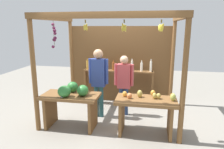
{
  "coord_description": "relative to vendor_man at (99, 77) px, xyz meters",
  "views": [
    {
      "loc": [
        0.85,
        -4.87,
        2.19
      ],
      "look_at": [
        0.0,
        -0.21,
        1.11
      ],
      "focal_mm": 33.44,
      "sensor_mm": 36.0,
      "label": 1
    }
  ],
  "objects": [
    {
      "name": "fruit_counter_right",
      "position": [
        1.17,
        -0.65,
        -0.45
      ],
      "size": [
        1.24,
        0.64,
        0.91
      ],
      "color": "brown",
      "rests_on": "ground"
    },
    {
      "name": "ground_plane",
      "position": [
        0.35,
        0.13,
        -1.02
      ],
      "size": [
        12.0,
        12.0,
        0.0
      ],
      "primitive_type": "plane",
      "color": "gray",
      "rests_on": "ground"
    },
    {
      "name": "vendor_woman",
      "position": [
        0.59,
        0.23,
        -0.12
      ],
      "size": [
        0.48,
        0.21,
        1.51
      ],
      "rotation": [
        0.0,
        0.0,
        0.18
      ],
      "color": "navy",
      "rests_on": "ground"
    },
    {
      "name": "market_stall",
      "position": [
        0.34,
        0.62,
        0.42
      ],
      "size": [
        3.07,
        2.22,
        2.46
      ],
      "color": "brown",
      "rests_on": "ground"
    },
    {
      "name": "bottle_shelf_unit",
      "position": [
        0.33,
        0.92,
        -0.21
      ],
      "size": [
        1.97,
        0.22,
        1.34
      ],
      "color": "brown",
      "rests_on": "ground"
    },
    {
      "name": "fruit_counter_left",
      "position": [
        -0.45,
        -0.66,
        -0.37
      ],
      "size": [
        1.24,
        0.69,
        1.0
      ],
      "color": "brown",
      "rests_on": "ground"
    },
    {
      "name": "vendor_man",
      "position": [
        0.0,
        0.0,
        0.0
      ],
      "size": [
        0.48,
        0.23,
        1.68
      ],
      "rotation": [
        0.0,
        0.0,
        0.2
      ],
      "color": "#285559",
      "rests_on": "ground"
    }
  ]
}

